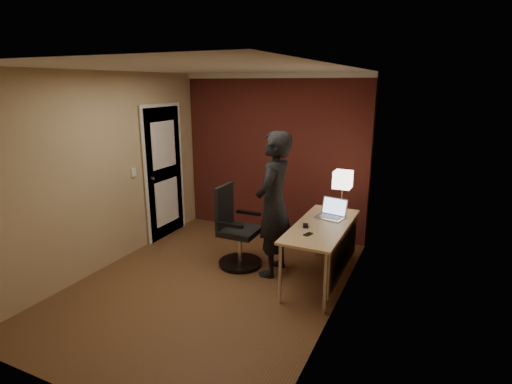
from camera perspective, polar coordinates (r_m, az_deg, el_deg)
room at (r=5.99m, az=-1.43°, el=5.87°), size 4.00×4.00×4.00m
desk at (r=4.83m, az=10.14°, el=-6.15°), size 0.60×1.50×0.73m
desk_lamp at (r=5.23m, az=12.28°, el=1.67°), size 0.22×0.22×0.54m
laptop at (r=5.07m, az=10.82°, el=-2.84°), size 0.38×0.32×0.23m
mouse at (r=4.69m, az=7.09°, el=-4.81°), size 0.09×0.11×0.03m
phone at (r=4.47m, az=7.44°, el=-6.00°), size 0.09×0.13×0.01m
office_chair at (r=5.27m, az=-2.97°, el=-5.67°), size 0.57×0.59×1.05m
person at (r=4.91m, az=2.53°, el=-1.82°), size 0.44×0.66×1.81m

